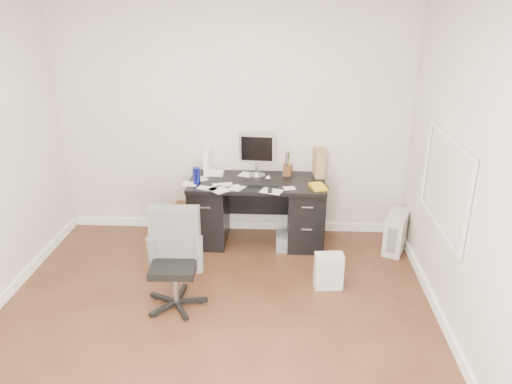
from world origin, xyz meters
The scene contains 18 objects.
ground centered at (0.00, 0.00, 0.00)m, with size 4.00×4.00×0.00m, color #422115.
room_shell centered at (0.03, 0.03, 1.66)m, with size 4.02×4.02×2.71m.
desk centered at (0.30, 1.65, 0.40)m, with size 1.50×0.70×0.75m.
loose_papers centered at (0.10, 1.60, 0.75)m, with size 1.10×0.60×0.00m, color silver, non-canonical shape.
lcd_monitor centered at (0.29, 1.81, 1.00)m, with size 0.39×0.23×0.50m, color #B3B4B8, non-canonical shape.
keyboard centered at (0.33, 1.54, 0.76)m, with size 0.41×0.14×0.02m, color black.
computer_mouse centered at (0.42, 1.65, 0.78)m, with size 0.07×0.07×0.07m, color #B3B4B8.
travel_mug centered at (-0.35, 1.53, 0.84)m, with size 0.08×0.08×0.18m, color #151B95.
white_binder centered at (-0.28, 1.87, 0.89)m, with size 0.11×0.25×0.29m, color white.
magazine_file centered at (0.98, 1.87, 0.90)m, with size 0.13×0.26×0.31m, color olive.
pen_cup centered at (0.63, 1.85, 0.89)m, with size 0.11×0.11×0.27m, color #5C2D1A, non-canonical shape.
yellow_book centered at (0.96, 1.47, 0.77)m, with size 0.16×0.20×0.03m, color yellow.
paper_remote centered at (0.47, 1.35, 0.76)m, with size 0.22×0.18×0.02m, color silver, non-canonical shape.
office_chair centered at (-0.38, 0.33, 0.46)m, with size 0.52×0.52×0.93m, color #565856, non-canonical shape.
pc_tower centered at (1.85, 1.53, 0.22)m, with size 0.20×0.44×0.44m, color beige.
shopping_bag centered at (1.05, 0.72, 0.18)m, with size 0.27×0.19×0.37m, color silver.
wicker_basket centered at (-0.53, 1.77, 0.18)m, with size 0.36×0.36×0.36m, color #4E2C17.
desk_printer centered at (0.67, 1.50, 0.09)m, with size 0.30×0.25×0.18m, color slate.
Camera 1 is at (0.58, -3.51, 2.68)m, focal length 35.00 mm.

